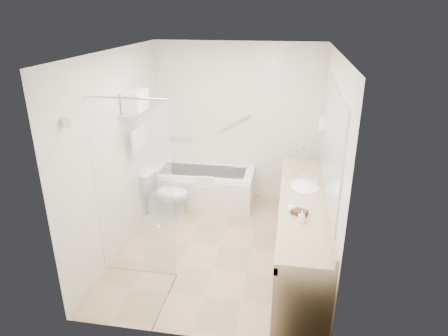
% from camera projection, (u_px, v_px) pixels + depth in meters
% --- Properties ---
extents(floor, '(3.20, 3.20, 0.00)m').
position_uv_depth(floor, '(220.00, 246.00, 5.31)').
color(floor, tan).
rests_on(floor, ground).
extents(ceiling, '(2.60, 3.20, 0.10)m').
position_uv_depth(ceiling, '(219.00, 52.00, 4.38)').
color(ceiling, white).
rests_on(ceiling, wall_back).
extents(wall_back, '(2.60, 0.10, 2.50)m').
position_uv_depth(wall_back, '(238.00, 123.00, 6.31)').
color(wall_back, beige).
rests_on(wall_back, ground).
extents(wall_front, '(2.60, 0.10, 2.50)m').
position_uv_depth(wall_front, '(187.00, 223.00, 3.38)').
color(wall_front, beige).
rests_on(wall_front, ground).
extents(wall_left, '(0.10, 3.20, 2.50)m').
position_uv_depth(wall_left, '(119.00, 152.00, 5.05)').
color(wall_left, beige).
rests_on(wall_left, ground).
extents(wall_right, '(0.10, 3.20, 2.50)m').
position_uv_depth(wall_right, '(330.00, 165.00, 4.65)').
color(wall_right, beige).
rests_on(wall_right, ground).
extents(bathtub, '(1.60, 0.73, 0.59)m').
position_uv_depth(bathtub, '(203.00, 186.00, 6.42)').
color(bathtub, white).
rests_on(bathtub, floor).
extents(grab_bar_short, '(0.40, 0.03, 0.03)m').
position_uv_depth(grab_bar_short, '(180.00, 139.00, 6.53)').
color(grab_bar_short, silver).
rests_on(grab_bar_short, wall_back).
extents(grab_bar_long, '(0.53, 0.03, 0.33)m').
position_uv_depth(grab_bar_long, '(234.00, 124.00, 6.28)').
color(grab_bar_long, silver).
rests_on(grab_bar_long, wall_back).
extents(shower_enclosure, '(0.96, 0.91, 2.11)m').
position_uv_depth(shower_enclosure, '(145.00, 201.00, 4.17)').
color(shower_enclosure, silver).
rests_on(shower_enclosure, floor).
extents(towel_shelf, '(0.24, 0.55, 0.81)m').
position_uv_depth(towel_shelf, '(136.00, 107.00, 5.16)').
color(towel_shelf, silver).
rests_on(towel_shelf, wall_left).
extents(vanity_counter, '(0.55, 2.70, 0.95)m').
position_uv_depth(vanity_counter, '(302.00, 215.00, 4.78)').
color(vanity_counter, tan).
rests_on(vanity_counter, floor).
extents(sink, '(0.40, 0.52, 0.14)m').
position_uv_depth(sink, '(305.00, 188.00, 5.07)').
color(sink, white).
rests_on(sink, vanity_counter).
extents(faucet, '(0.03, 0.03, 0.14)m').
position_uv_depth(faucet, '(317.00, 181.00, 5.01)').
color(faucet, silver).
rests_on(faucet, vanity_counter).
extents(mirror, '(0.02, 2.00, 1.20)m').
position_uv_depth(mirror, '(332.00, 144.00, 4.40)').
color(mirror, '#A5AAB1').
rests_on(mirror, wall_right).
extents(hairdryer_unit, '(0.08, 0.10, 0.18)m').
position_uv_depth(hairdryer_unit, '(322.00, 124.00, 5.54)').
color(hairdryer_unit, white).
rests_on(hairdryer_unit, wall_right).
extents(toilet, '(0.75, 0.45, 0.71)m').
position_uv_depth(toilet, '(166.00, 194.00, 5.97)').
color(toilet, white).
rests_on(toilet, floor).
extents(amenity_basket, '(0.19, 0.17, 0.05)m').
position_uv_depth(amenity_basket, '(299.00, 212.00, 4.34)').
color(amenity_basket, '#4F2D1C').
rests_on(amenity_basket, vanity_counter).
extents(soap_bottle_a, '(0.07, 0.14, 0.06)m').
position_uv_depth(soap_bottle_a, '(301.00, 220.00, 4.18)').
color(soap_bottle_a, white).
rests_on(soap_bottle_a, vanity_counter).
extents(soap_bottle_b, '(0.12, 0.14, 0.10)m').
position_uv_depth(soap_bottle_b, '(292.00, 207.00, 4.41)').
color(soap_bottle_b, white).
rests_on(soap_bottle_b, vanity_counter).
extents(water_bottle_left, '(0.06, 0.06, 0.21)m').
position_uv_depth(water_bottle_left, '(304.00, 156.00, 5.81)').
color(water_bottle_left, silver).
rests_on(water_bottle_left, vanity_counter).
extents(water_bottle_mid, '(0.05, 0.05, 0.18)m').
position_uv_depth(water_bottle_mid, '(297.00, 156.00, 5.83)').
color(water_bottle_mid, silver).
rests_on(water_bottle_mid, vanity_counter).
extents(water_bottle_right, '(0.05, 0.05, 0.17)m').
position_uv_depth(water_bottle_right, '(303.00, 175.00, 5.19)').
color(water_bottle_right, silver).
rests_on(water_bottle_right, vanity_counter).
extents(drinking_glass_near, '(0.10, 0.10, 0.10)m').
position_uv_depth(drinking_glass_near, '(288.00, 162.00, 5.70)').
color(drinking_glass_near, silver).
rests_on(drinking_glass_near, vanity_counter).
extents(drinking_glass_far, '(0.10, 0.10, 0.10)m').
position_uv_depth(drinking_glass_far, '(288.00, 173.00, 5.31)').
color(drinking_glass_far, silver).
rests_on(drinking_glass_far, vanity_counter).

